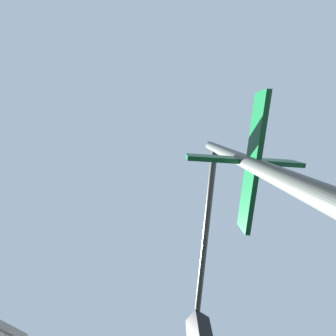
{
  "coord_description": "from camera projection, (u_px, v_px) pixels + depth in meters",
  "views": [
    {
      "loc": [
        -7.91,
        -7.21,
        1.79
      ],
      "look_at": [
        -7.69,
        -6.89,
        3.77
      ],
      "focal_mm": 22.36,
      "sensor_mm": 36.0,
      "label": 1
    }
  ],
  "objects": [
    {
      "name": "traffic_signal_near",
      "position": [
        225.0,
        292.0,
        2.11
      ],
      "size": [
        2.07,
        3.13,
        5.13
      ],
      "color": "#474C47",
      "rests_on": "ground_plane"
    }
  ]
}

